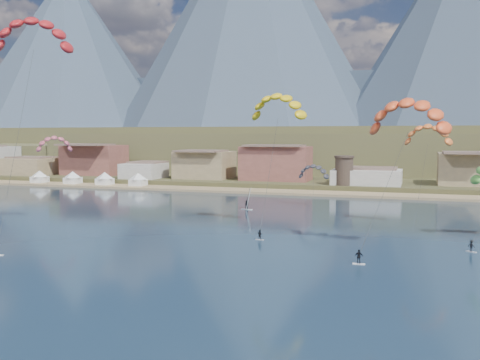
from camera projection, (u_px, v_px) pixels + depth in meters
The scene contains 15 objects.
ground at pixel (138, 308), 53.45m from camera, with size 2400.00×2400.00×0.00m, color black.
beach at pixel (322, 193), 153.77m from camera, with size 2200.00×12.00×0.90m.
land at pixel (394, 150), 583.58m from camera, with size 2200.00×900.00×4.00m.
foothills at pixel (412, 150), 265.79m from camera, with size 940.00×210.00×18.00m.
mountain_ridge at pixel (394, 45), 824.99m from camera, with size 2060.00×480.00×400.00m.
town at pixel (210, 161), 180.70m from camera, with size 400.00×24.00×12.00m.
watchtower at pixel (344, 170), 159.27m from camera, with size 5.82×5.82×8.60m.
beach_tents at pixel (88, 175), 177.18m from camera, with size 43.40×6.40×5.00m.
kitesurfer_red at pixel (33, 30), 89.87m from camera, with size 14.02×21.41×38.26m.
kitesurfer_yellow at pixel (278, 103), 97.33m from camera, with size 11.46×15.66×25.94m.
kitesurfer_orange at pixel (409, 111), 77.60m from camera, with size 12.78×14.43×23.99m.
distant_kite_pink at pixel (54, 141), 129.42m from camera, with size 8.66×8.00×18.12m.
distant_kite_dark at pixel (314, 169), 128.06m from camera, with size 7.89×5.94×12.16m.
distant_kite_orange at pixel (428, 131), 98.62m from camera, with size 9.34×6.66×20.26m.
windsurfer at pixel (247, 203), 122.76m from camera, with size 2.85×3.10×4.81m.
Camera 1 is at (25.77, -46.47, 17.02)m, focal length 40.98 mm.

